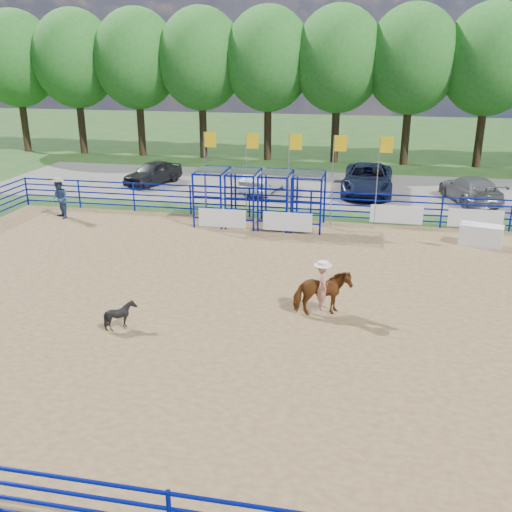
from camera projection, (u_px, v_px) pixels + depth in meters
The scene contains 14 objects.
ground at pixel (276, 306), 18.22m from camera, with size 120.00×120.00×0.00m, color #335823.
arena_dirt at pixel (276, 306), 18.21m from camera, with size 30.00×20.00×0.02m, color olive.
gravel_strip at pixel (323, 189), 33.91m from camera, with size 40.00×10.00×0.01m, color slate.
announcer_table at pixel (481, 235), 23.74m from camera, with size 1.68×0.79×0.90m, color white.
horse_and_rider at pixel (322, 289), 17.32m from camera, with size 1.87×1.30×2.46m.
calf at pixel (121, 315), 16.58m from camera, with size 0.69×0.78×0.85m, color black.
spectator_cowboy at pixel (60, 199), 27.53m from camera, with size 1.16×1.14×1.94m.
car_a at pixel (153, 173), 34.91m from camera, with size 1.65×4.11×1.40m, color black.
car_b at pixel (265, 179), 32.95m from camera, with size 1.51×4.34×1.43m, color gray.
car_c at pixel (368, 179), 32.50m from camera, with size 2.74×5.94×1.65m, color black.
car_d at pixel (471, 189), 30.60m from camera, with size 2.01×4.94×1.43m, color slate.
perimeter_fence at pixel (277, 285), 17.97m from camera, with size 30.10×20.10×1.50m.
chute_assembly at pixel (267, 199), 26.30m from camera, with size 19.32×2.41×4.20m.
treeline at pixel (339, 54), 39.68m from camera, with size 56.40×6.40×11.24m.
Camera 1 is at (2.63, -16.41, 7.66)m, focal length 40.00 mm.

